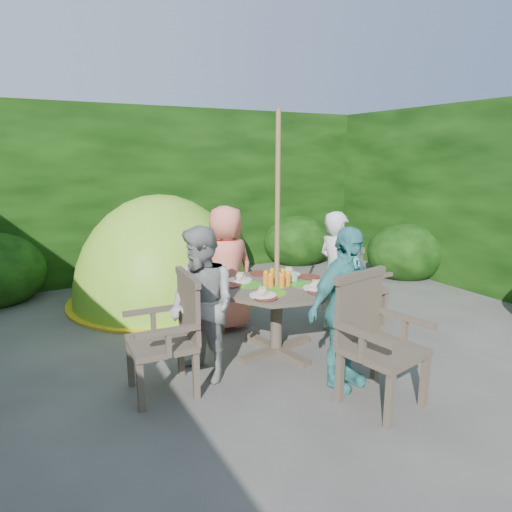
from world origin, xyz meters
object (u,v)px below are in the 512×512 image
garden_chair_left (171,333)px  garden_chair_back (212,279)px  patio_table (277,296)px  child_front (344,309)px  child_back (226,268)px  garden_chair_front (375,338)px  garden_chair_right (353,283)px  child_right (335,273)px  child_left (202,305)px  dome_tent (164,300)px  parasol_pole (277,237)px

garden_chair_left → garden_chair_back: garden_chair_left is taller
patio_table → child_front: size_ratio=1.02×
child_back → child_front: 1.60m
garden_chair_left → garden_chair_front: bearing=59.6°
child_front → garden_chair_left: bearing=144.6°
garden_chair_right → garden_chair_back: bearing=50.6°
child_front → garden_chair_back: bearing=89.4°
child_right → child_left: size_ratio=1.00×
child_left → dome_tent: 2.30m
patio_table → child_back: bearing=100.8°
patio_table → child_right: 0.80m
child_front → garden_chair_front: bearing=-90.3°
garden_chair_left → child_left: size_ratio=0.70×
child_right → garden_chair_front: bearing=153.5°
parasol_pole → child_left: size_ratio=1.73×
child_right → child_back: 1.13m
parasol_pole → garden_chair_front: (0.20, -1.08, -0.60)m
parasol_pole → garden_chair_right: bearing=10.9°
child_right → child_left: same height
garden_chair_right → child_right: 0.34m
garden_chair_left → child_right: child_right is taller
garden_chair_back → dome_tent: dome_tent is taller
garden_chair_right → child_left: size_ratio=0.69×
garden_chair_front → child_left: child_left is taller
parasol_pole → garden_chair_back: 1.27m
patio_table → child_front: 0.81m
garden_chair_back → child_left: bearing=40.6°
child_back → parasol_pole: bearing=95.2°
parasol_pole → garden_chair_right: 1.27m
parasol_pole → dome_tent: (-0.46, 2.04, -1.10)m
child_right → child_front: (-0.64, -0.93, 0.01)m
garden_chair_right → child_left: (-1.87, -0.36, 0.17)m
garden_chair_left → garden_chair_front: (1.28, -0.86, 0.02)m
patio_table → dome_tent: size_ratio=0.49×
garden_chair_back → garden_chair_left: bearing=32.2°
dome_tent → garden_chair_back: bearing=-74.2°
garden_chair_left → dome_tent: size_ratio=0.33×
garden_chair_back → dome_tent: (-0.28, 0.95, -0.47)m
child_back → child_front: (0.29, -1.57, -0.01)m
garden_chair_back → child_back: size_ratio=0.66×
garden_chair_back → child_back: bearing=73.9°
garden_chair_right → garden_chair_back: (-1.27, 0.88, -0.01)m
garden_chair_back → dome_tent: 1.10m
garden_chair_back → patio_table: bearing=76.4°
child_left → patio_table: bearing=84.2°
patio_table → garden_chair_back: 1.11m
garden_chair_front → garden_chair_back: bearing=88.8°
patio_table → dome_tent: bearing=102.8°
child_back → dome_tent: bearing=-81.2°
garden_chair_left → child_back: child_back is taller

